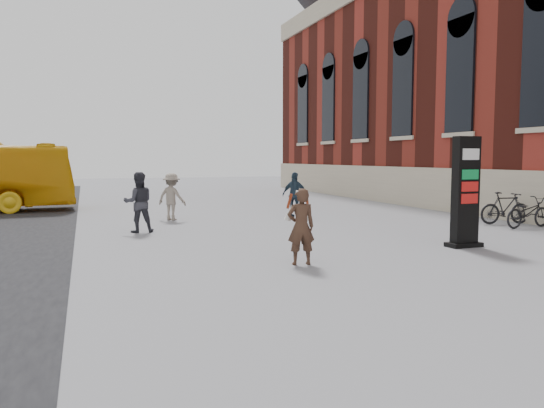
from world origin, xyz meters
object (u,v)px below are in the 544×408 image
object	(u,v)px
pedestrian_b	(172,197)
bike_6	(528,212)
info_pylon	(465,192)
pedestrian_a	(138,202)
woman	(301,226)
bike_7	(505,208)
pedestrian_c	(295,195)

from	to	relation	value
pedestrian_b	bike_6	xyz separation A→B (m)	(10.38, -5.89, -0.34)
info_pylon	pedestrian_b	xyz separation A→B (m)	(-6.01, 8.18, -0.54)
pedestrian_b	bike_6	distance (m)	11.94
info_pylon	bike_6	xyz separation A→B (m)	(4.37, 2.30, -0.88)
pedestrian_a	bike_6	xyz separation A→B (m)	(11.80, -3.08, -0.41)
info_pylon	pedestrian_b	size ratio (longest dim) A/B	1.64
woman	pedestrian_a	xyz separation A→B (m)	(-2.71, 6.06, 0.08)
pedestrian_a	woman	bearing A→B (deg)	113.56
info_pylon	woman	bearing A→B (deg)	-173.31
info_pylon	woman	distance (m)	4.80
pedestrian_b	bike_7	size ratio (longest dim) A/B	0.93
info_pylon	pedestrian_b	distance (m)	10.17
info_pylon	pedestrian_b	world-z (taller)	info_pylon
pedestrian_a	pedestrian_b	bearing A→B (deg)	-117.43
pedestrian_b	pedestrian_a	bearing A→B (deg)	103.56
pedestrian_a	pedestrian_c	size ratio (longest dim) A/B	1.07
woman	pedestrian_c	distance (m)	8.72
pedestrian_b	pedestrian_c	bearing A→B (deg)	-149.03
woman	pedestrian_c	bearing A→B (deg)	-102.71
info_pylon	pedestrian_a	world-z (taller)	info_pylon
woman	bike_7	distance (m)	9.91
bike_6	bike_7	world-z (taller)	bike_7
bike_6	bike_7	distance (m)	0.97
bike_6	pedestrian_a	bearing A→B (deg)	69.14
woman	pedestrian_a	distance (m)	6.64
bike_6	woman	bearing A→B (deg)	101.92
pedestrian_a	pedestrian_c	world-z (taller)	pedestrian_a
woman	bike_6	size ratio (longest dim) A/B	0.85
pedestrian_a	bike_7	xyz separation A→B (m)	(11.80, -2.11, -0.36)
woman	pedestrian_b	size ratio (longest dim) A/B	0.95
info_pylon	pedestrian_c	bearing A→B (deg)	100.29
bike_7	info_pylon	bearing A→B (deg)	136.06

